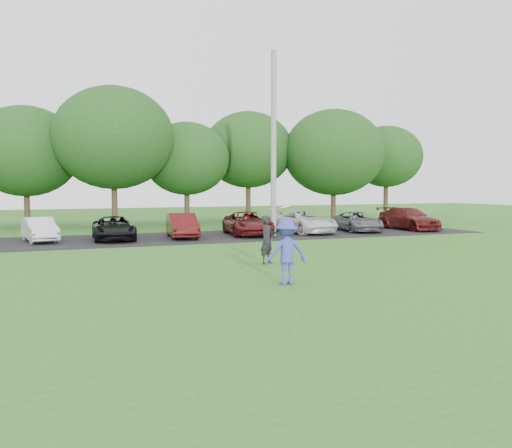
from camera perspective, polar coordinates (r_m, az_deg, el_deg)
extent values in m
plane|color=#2F651D|center=(16.24, 4.73, -5.38)|extent=(100.00, 100.00, 0.00)
cube|color=black|center=(28.35, -7.34, -1.35)|extent=(32.00, 6.50, 0.03)
cylinder|color=gray|center=(29.10, 1.77, 8.02)|extent=(0.28, 0.28, 9.37)
imported|color=#3A41A4|center=(15.05, 3.04, -2.80)|extent=(1.16, 0.72, 1.72)
cylinder|color=white|center=(15.00, 2.88, 1.72)|extent=(0.28, 0.27, 0.11)
imported|color=black|center=(18.91, 1.12, -1.57)|extent=(0.70, 0.67, 1.61)
cube|color=black|center=(18.80, 1.84, -0.88)|extent=(0.17, 0.16, 0.10)
imported|color=silver|center=(27.73, -20.82, -0.52)|extent=(1.65, 3.51, 1.11)
imported|color=black|center=(27.46, -14.05, -0.41)|extent=(2.17, 4.15, 1.12)
imported|color=#4F1112|center=(28.02, -7.37, -0.15)|extent=(1.74, 3.77, 1.20)
imported|color=#521213|center=(29.23, -0.82, 0.06)|extent=(2.63, 4.59, 1.21)
imported|color=silver|center=(30.64, 4.66, 0.27)|extent=(2.68, 4.74, 1.25)
imported|color=slate|center=(32.12, 10.09, 0.24)|extent=(2.37, 4.11, 1.08)
imported|color=#511311|center=(34.00, 15.06, 0.52)|extent=(1.89, 4.38, 1.26)
cylinder|color=#38281C|center=(38.69, -21.92, 1.43)|extent=(0.36, 0.36, 2.20)
ellipsoid|color=#214C19|center=(38.71, -22.06, 6.76)|extent=(6.68, 6.68, 5.68)
cylinder|color=#38281C|center=(36.27, -13.96, 1.84)|extent=(0.36, 0.36, 2.70)
ellipsoid|color=#214C19|center=(36.36, -14.07, 8.36)|extent=(7.42, 7.42, 6.31)
cylinder|color=#38281C|center=(38.69, -6.92, 1.69)|extent=(0.36, 0.36, 2.20)
ellipsoid|color=#214C19|center=(38.70, -6.96, 6.51)|extent=(5.76, 5.76, 4.90)
cylinder|color=#38281C|center=(41.60, -0.78, 2.22)|extent=(0.36, 0.36, 2.70)
ellipsoid|color=#214C19|center=(41.66, -0.79, 7.43)|extent=(6.50, 6.50, 5.53)
cylinder|color=#38281C|center=(41.49, 7.74, 1.83)|extent=(0.36, 0.36, 2.20)
ellipsoid|color=#214C19|center=(41.53, 7.79, 7.10)|extent=(7.24, 7.24, 6.15)
cylinder|color=#38281C|center=(45.63, 12.84, 2.28)|extent=(0.36, 0.36, 2.70)
ellipsoid|color=#214C19|center=(45.67, 12.91, 6.60)|extent=(5.58, 5.58, 4.74)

